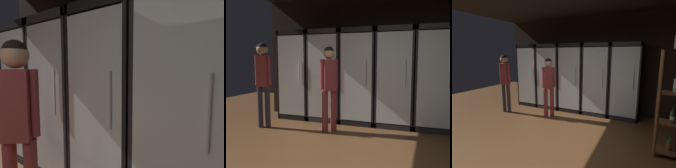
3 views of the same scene
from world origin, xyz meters
The scene contains 8 objects.
wall_back centered at (0.00, 3.03, 1.40)m, with size 6.00×0.06×2.80m, color black.
cooler_far_left centered at (-2.09, 2.72, 0.99)m, with size 0.73×0.63×2.01m.
cooler_left centered at (-1.34, 2.72, 0.98)m, with size 0.73×0.63×2.01m.
cooler_center centered at (-0.58, 2.72, 0.99)m, with size 0.73×0.63×2.01m.
cooler_right centered at (0.17, 2.72, 0.99)m, with size 0.73×0.63×2.01m.
cooler_far_right centered at (0.93, 2.72, 0.98)m, with size 0.73×0.63×2.01m.
shopper_near centered at (-0.95, 1.87, 0.98)m, with size 0.29×0.27×1.61m.
shopper_far centered at (-2.29, 1.66, 1.07)m, with size 0.32×0.22×1.70m.
Camera 2 is at (0.84, -2.37, 1.38)m, focal length 39.43 mm.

